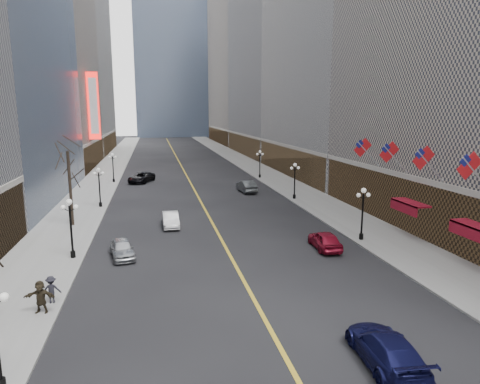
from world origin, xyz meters
name	(u,v)px	position (x,y,z in m)	size (l,w,h in m)	color
sidewalk_east	(266,174)	(14.00, 70.00, 0.07)	(6.00, 230.00, 0.15)	gray
sidewalk_west	(102,179)	(-14.00, 70.00, 0.07)	(6.00, 230.00, 0.15)	gray
lane_line	(183,169)	(0.00, 80.00, 0.01)	(0.25, 200.00, 0.02)	gold
bldg_east_c	(291,59)	(29.88, 106.00, 24.18)	(26.60, 40.60, 48.80)	#98989B
bldg_east_d	(253,53)	(29.90, 149.00, 31.17)	(26.60, 46.60, 62.80)	#B0A392
bldg_west_c	(15,34)	(-29.88, 87.00, 25.19)	(26.60, 30.60, 50.80)	#B0A392
bldg_west_d	(51,12)	(-29.92, 121.00, 36.17)	(26.60, 38.60, 72.80)	beige
streetlamp_east_1	(363,208)	(11.80, 30.00, 2.90)	(1.26, 0.44, 4.52)	black
streetlamp_east_2	(295,177)	(11.80, 48.00, 2.90)	(1.26, 0.44, 4.52)	black
streetlamp_east_3	(260,161)	(11.80, 66.00, 2.90)	(1.26, 0.44, 4.52)	black
streetlamp_west_1	(71,222)	(-11.80, 30.00, 2.90)	(1.26, 0.44, 4.52)	black
streetlamp_west_2	(99,183)	(-11.80, 48.00, 2.90)	(1.26, 0.44, 4.52)	black
streetlamp_west_3	(113,164)	(-11.80, 66.00, 2.90)	(1.26, 0.44, 4.52)	black
flag_2	(471,168)	(15.31, 22.00, 7.29)	(2.87, 0.12, 2.87)	#B2B2B7
flag_3	(425,160)	(15.31, 27.00, 7.29)	(2.87, 0.12, 2.87)	#B2B2B7
flag_4	(391,154)	(15.31, 32.00, 7.29)	(2.87, 0.12, 2.87)	#B2B2B7
flag_5	(364,149)	(15.31, 37.00, 7.29)	(2.87, 0.12, 2.87)	#B2B2B7
awning_b	(475,228)	(16.11, 22.00, 3.08)	(1.40, 4.00, 0.93)	maroon
awning_c	(408,204)	(16.11, 30.00, 3.08)	(1.40, 4.00, 0.93)	maroon
theatre_marquee	(94,106)	(-15.88, 80.00, 12.00)	(2.00, 0.55, 12.00)	red
tree_west_far	(68,163)	(-13.50, 40.00, 6.24)	(3.60, 3.60, 7.92)	#2D231C
car_nb_near	(122,249)	(-8.17, 29.73, 0.70)	(1.65, 4.11, 1.40)	#A1A4A9
car_nb_mid	(171,219)	(-4.15, 38.03, 0.70)	(1.49, 4.27, 1.41)	silver
car_nb_far	(141,177)	(-7.55, 65.57, 0.81)	(2.68, 5.81, 1.62)	black
car_sb_near	(386,349)	(4.14, 12.76, 0.77)	(2.15, 5.28, 1.53)	#111342
car_sb_mid	(325,240)	(7.85, 28.58, 0.75)	(1.77, 4.40, 1.50)	maroon
car_sb_far	(247,186)	(6.96, 54.24, 0.81)	(1.72, 4.94, 1.63)	#424648
ped_west_walk	(51,289)	(-11.60, 22.03, 0.95)	(1.04, 0.43, 1.60)	black
ped_west_far	(41,297)	(-11.89, 20.84, 1.07)	(1.70, 0.49, 1.83)	#2B2418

